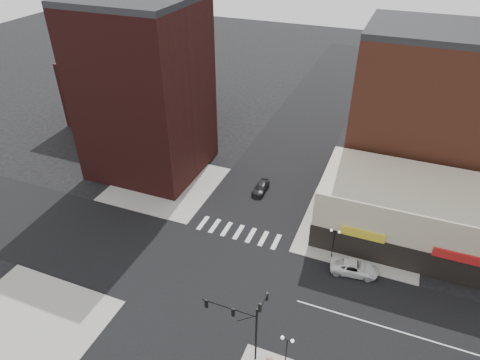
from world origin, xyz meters
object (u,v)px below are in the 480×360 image
(traffic_signal, at_px, (248,318))
(street_lamp_ne, at_px, (334,237))
(dark_sedan_north, at_px, (261,188))
(street_lamp_se_a, at_px, (287,345))
(white_suv, at_px, (354,268))

(traffic_signal, xyz_separation_m, street_lamp_ne, (4.76, 15.83, -1.67))
(street_lamp_ne, relative_size, dark_sedan_north, 0.97)
(traffic_signal, relative_size, street_lamp_se_a, 1.87)
(traffic_signal, height_order, street_lamp_se_a, traffic_signal)
(street_lamp_ne, height_order, dark_sedan_north, street_lamp_ne)
(dark_sedan_north, bearing_deg, white_suv, -37.16)
(dark_sedan_north, bearing_deg, street_lamp_ne, -39.01)
(white_suv, distance_m, dark_sedan_north, 19.26)
(traffic_signal, relative_size, dark_sedan_north, 1.82)
(street_lamp_ne, xyz_separation_m, white_suv, (2.86, -1.50, -2.54))
(traffic_signal, distance_m, white_suv, 16.77)
(street_lamp_se_a, distance_m, street_lamp_ne, 16.03)
(street_lamp_se_a, bearing_deg, traffic_signal, 177.43)
(street_lamp_se_a, bearing_deg, white_suv, 75.09)
(white_suv, bearing_deg, street_lamp_se_a, 157.81)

